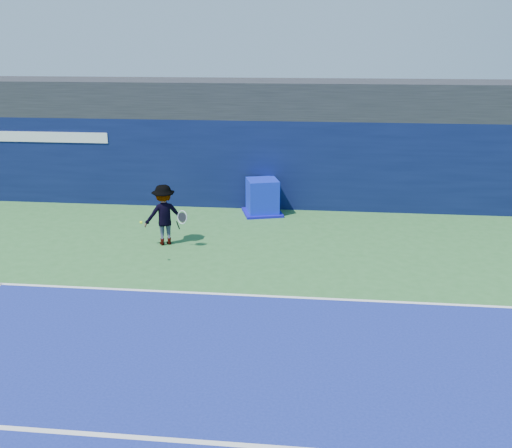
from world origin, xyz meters
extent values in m
plane|color=#316E32|center=(0.00, 0.00, 0.00)|extent=(80.00, 80.00, 0.00)
cube|color=white|center=(0.00, 3.00, 0.01)|extent=(24.00, 0.10, 0.01)
cube|color=white|center=(0.00, -2.00, 0.01)|extent=(24.00, 0.10, 0.01)
cube|color=black|center=(0.00, 11.50, 3.60)|extent=(36.00, 3.00, 1.20)
cube|color=#0A123A|center=(0.00, 10.50, 1.50)|extent=(36.00, 1.00, 3.00)
cube|color=white|center=(-7.00, 9.99, 2.35)|extent=(4.50, 0.04, 0.35)
cube|color=#0D1EC2|center=(0.61, 9.46, 0.58)|extent=(1.21, 1.21, 1.17)
cube|color=#100BA4|center=(0.61, 9.46, 0.04)|extent=(1.51, 1.51, 0.08)
imported|color=white|center=(-1.84, 6.20, 0.86)|extent=(1.28, 1.05, 1.72)
cylinder|color=black|center=(-1.39, 5.95, 0.65)|extent=(0.08, 0.15, 0.27)
torus|color=silver|center=(-1.25, 5.90, 0.90)|extent=(0.32, 0.18, 0.31)
cylinder|color=black|center=(-1.25, 5.90, 0.90)|extent=(0.27, 0.14, 0.26)
sphere|color=#C5EF1A|center=(-1.96, 4.50, 1.17)|extent=(0.07, 0.07, 0.07)
camera|label=1|loc=(2.36, -8.69, 5.48)|focal=40.00mm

